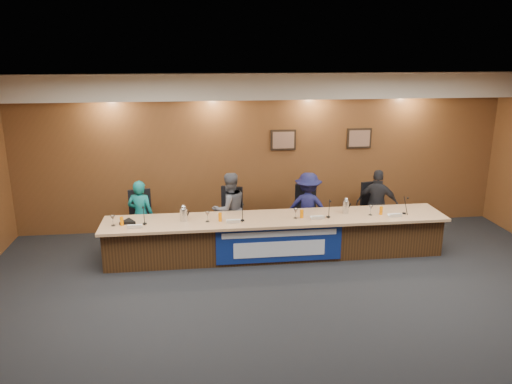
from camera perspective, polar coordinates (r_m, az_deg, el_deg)
floor at (r=7.10m, az=5.46°, el=-14.84°), size 10.00×10.00×0.00m
ceiling at (r=6.12m, az=6.26°, el=11.85°), size 10.00×8.00×0.04m
wall_back at (r=10.24m, az=0.87°, el=4.57°), size 10.00×0.04×3.20m
soffit at (r=9.81m, az=1.11°, el=12.03°), size 10.00×0.50×0.50m
dais_body at (r=9.07m, az=2.25°, el=-5.21°), size 6.00×0.80×0.70m
dais_top at (r=8.90m, az=2.33°, el=-3.08°), size 6.10×0.95×0.05m
banner at (r=8.68m, az=2.70°, el=-6.01°), size 2.20×0.02×0.65m
banner_text_upper at (r=8.60m, az=2.73°, el=-4.81°), size 2.00×0.01×0.10m
banner_text_lower at (r=8.70m, az=2.70°, el=-6.53°), size 1.60×0.01×0.28m
wall_photo_left at (r=10.23m, az=3.13°, el=5.96°), size 0.52×0.04×0.42m
wall_photo_right at (r=10.63m, az=11.70°, el=6.04°), size 0.52×0.04×0.42m
panelist_a at (r=9.51m, az=-13.04°, el=-2.59°), size 0.55×0.43×1.33m
panelist_b at (r=9.46m, az=-3.05°, el=-1.99°), size 0.84×0.75×1.42m
panelist_c at (r=9.69m, az=5.94°, el=-1.77°), size 1.00×0.75×1.38m
panelist_d at (r=10.08m, az=13.69°, el=-1.38°), size 0.88×0.64×1.39m
office_chair_a at (r=9.67m, az=-12.91°, el=-3.44°), size 0.56×0.56×0.08m
office_chair_b at (r=9.63m, az=-3.07°, el=-3.11°), size 0.61×0.61×0.08m
office_chair_c at (r=9.85m, az=5.78°, el=-2.74°), size 0.53×0.53×0.08m
office_chair_d at (r=10.24m, az=13.41°, el=-2.37°), size 0.54×0.54×0.08m
nameplate_a at (r=8.56m, az=-13.73°, el=-3.83°), size 0.24×0.08×0.10m
microphone_a at (r=8.75m, az=-12.60°, el=-3.55°), size 0.07×0.07×0.02m
juice_glass_a at (r=8.77m, az=-15.09°, el=-3.25°), size 0.06×0.06×0.15m
water_glass_a at (r=8.78m, az=-16.04°, el=-3.18°), size 0.08×0.08×0.18m
nameplate_b at (r=8.57m, az=-2.57°, el=-3.34°), size 0.24×0.08×0.10m
microphone_b at (r=8.71m, az=-1.58°, el=-3.25°), size 0.07×0.07×0.02m
juice_glass_b at (r=8.69m, az=-4.12°, el=-2.88°), size 0.06×0.06×0.15m
water_glass_b at (r=8.68m, az=-5.57°, el=-2.84°), size 0.08×0.08×0.18m
nameplate_c at (r=8.82m, az=7.10°, el=-2.89°), size 0.24×0.08×0.10m
microphone_c at (r=8.97m, az=8.25°, el=-2.83°), size 0.07×0.07×0.02m
juice_glass_c at (r=8.88m, az=5.25°, el=-2.50°), size 0.06×0.06×0.15m
water_glass_c at (r=8.84m, az=4.54°, el=-2.46°), size 0.08×0.08×0.18m
nameplate_d at (r=9.21m, az=15.68°, el=-2.56°), size 0.24×0.08×0.10m
microphone_d at (r=9.46m, az=16.57°, el=-2.34°), size 0.07×0.07×0.02m
juice_glass_d at (r=9.29m, az=14.10°, el=-2.08°), size 0.06×0.06×0.15m
water_glass_d at (r=9.21m, az=12.97°, el=-2.07°), size 0.08×0.08×0.18m
carafe_left at (r=8.76m, az=-8.26°, el=-2.60°), size 0.13×0.13×0.22m
carafe_right at (r=9.21m, az=10.22°, el=-1.70°), size 0.11×0.11×0.24m
speakerphone at (r=8.87m, az=-14.42°, el=-3.31°), size 0.32×0.32×0.05m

